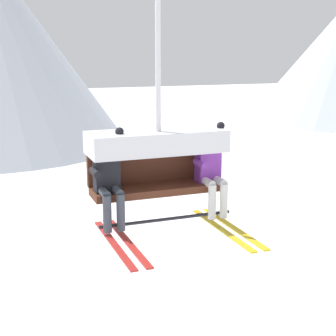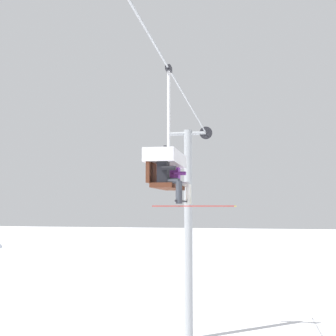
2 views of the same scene
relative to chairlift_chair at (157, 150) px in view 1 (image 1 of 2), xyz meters
name	(u,v)px [view 1 (image 1 of 2)]	position (x,y,z in m)	size (l,w,h in m)	color
chairlift_chair	(157,150)	(0.00, 0.00, 0.00)	(1.87, 0.74, 3.20)	#512819
skier_black	(109,180)	(-0.72, -0.21, -0.30)	(0.48, 1.70, 1.34)	black
skier_purple	(212,170)	(0.73, -0.21, -0.30)	(0.48, 1.70, 1.34)	purple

